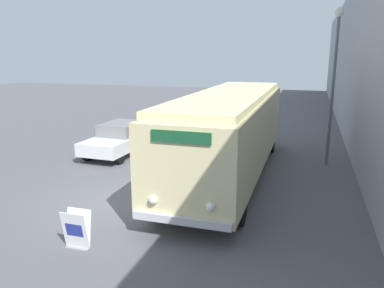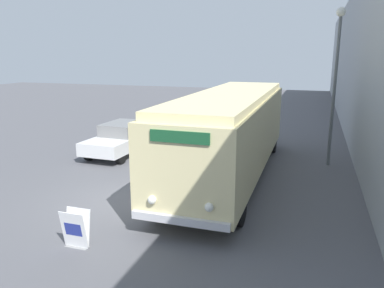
% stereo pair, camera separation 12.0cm
% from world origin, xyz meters
% --- Properties ---
extents(ground_plane, '(80.00, 80.00, 0.00)m').
position_xyz_m(ground_plane, '(0.00, 0.00, 0.00)').
color(ground_plane, '#56565B').
extents(building_wall_right, '(0.30, 60.00, 8.08)m').
position_xyz_m(building_wall_right, '(7.42, 10.00, 4.04)').
color(building_wall_right, '#9EA3A8').
rests_on(building_wall_right, ground_plane).
extents(vintage_bus, '(2.63, 11.04, 3.14)m').
position_xyz_m(vintage_bus, '(2.67, 3.49, 1.78)').
color(vintage_bus, black).
rests_on(vintage_bus, ground_plane).
extents(sign_board, '(0.64, 0.35, 0.93)m').
position_xyz_m(sign_board, '(0.37, -2.92, 0.45)').
color(sign_board, gray).
rests_on(sign_board, ground_plane).
extents(streetlamp, '(0.36, 0.36, 6.23)m').
position_xyz_m(streetlamp, '(6.25, 6.18, 4.06)').
color(streetlamp, '#595E60').
rests_on(streetlamp, ground_plane).
extents(parked_car_near, '(1.94, 4.57, 1.42)m').
position_xyz_m(parked_car_near, '(-2.75, 5.24, 0.73)').
color(parked_car_near, black).
rests_on(parked_car_near, ground_plane).
extents(parked_car_mid, '(2.22, 4.89, 1.42)m').
position_xyz_m(parked_car_mid, '(-2.89, 12.75, 0.72)').
color(parked_car_mid, black).
rests_on(parked_car_mid, ground_plane).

